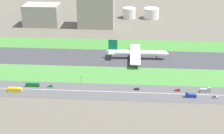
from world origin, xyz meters
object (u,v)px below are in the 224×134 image
object	(u,v)px
traffic_light	(81,79)
fuel_tank_centre	(151,13)
car_4	(50,86)
airliner	(136,53)
truck_1	(190,96)
fuel_tank_west	(129,13)
truck_0	(206,90)
bus_0	(15,90)
car_0	(215,97)
hangar_building	(96,9)
terminal_building	(42,15)
car_3	(137,89)
bus_1	(33,85)
car_1	(178,90)

from	to	relation	value
traffic_light	fuel_tank_centre	xyz separation A→B (m)	(69.92, 219.01, 3.27)
car_4	fuel_tank_centre	size ratio (longest dim) A/B	0.20
airliner	truck_1	bearing A→B (deg)	-61.02
fuel_tank_west	truck_0	bearing A→B (deg)	-73.67
car_4	airliner	bearing A→B (deg)	43.48
bus_0	fuel_tank_west	world-z (taller)	fuel_tank_west
bus_0	fuel_tank_centre	xyz separation A→B (m)	(121.93, 237.00, 5.74)
truck_1	car_4	size ratio (longest dim) A/B	1.91
airliner	truck_1	xyz separation A→B (m)	(43.21, -78.00, -4.56)
truck_0	fuel_tank_west	bearing A→B (deg)	106.33
truck_0	car_0	distance (m)	11.47
fuel_tank_centre	bus_0	bearing A→B (deg)	-117.22
truck_1	hangar_building	distance (m)	215.78
truck_1	bus_0	xyz separation A→B (m)	(-141.88, 0.00, 0.15)
terminal_building	car_3	bearing A→B (deg)	-54.79
truck_0	car_3	distance (m)	55.98
bus_1	truck_1	bearing A→B (deg)	-4.40
truck_1	traffic_light	bearing A→B (deg)	-11.32
airliner	bus_0	size ratio (longest dim) A/B	5.60
bus_1	car_3	size ratio (longest dim) A/B	2.64
car_0	traffic_light	size ratio (longest dim) A/B	0.61
terminal_building	hangar_building	bearing A→B (deg)	0.00
car_3	bus_1	bearing A→B (deg)	-180.00
airliner	car_1	size ratio (longest dim) A/B	14.77
car_3	fuel_tank_centre	world-z (taller)	fuel_tank_centre
bus_1	fuel_tank_centre	bearing A→B (deg)	64.15
fuel_tank_west	truck_1	bearing A→B (deg)	-77.46
fuel_tank_centre	traffic_light	bearing A→B (deg)	-107.71
bus_0	car_0	xyz separation A→B (m)	(161.25, 0.00, -0.90)
truck_0	car_0	world-z (taller)	truck_0
car_0	truck_0	bearing A→B (deg)	-60.88
bus_1	hangar_building	xyz separation A→B (m)	(33.79, 182.00, 21.07)
hangar_building	fuel_tank_west	xyz separation A→B (m)	(43.46, 45.00, -15.31)
car_4	terminal_building	xyz separation A→B (m)	(-55.69, 182.00, 13.38)
airliner	car_4	bearing A→B (deg)	-136.52
truck_0	car_1	distance (m)	22.43
bus_0	car_3	xyz separation A→B (m)	(99.69, 10.00, -0.90)
fuel_tank_west	terminal_building	bearing A→B (deg)	-159.11
bus_0	airliner	bearing A→B (deg)	-141.67
bus_0	bus_1	xyz separation A→B (m)	(11.93, 10.00, 0.00)
truck_0	car_3	bearing A→B (deg)	180.00
truck_1	bus_0	size ratio (longest dim) A/B	0.72
car_4	bus_1	world-z (taller)	bus_1
hangar_building	fuel_tank_west	size ratio (longest dim) A/B	2.51
car_1	fuel_tank_centre	bearing A→B (deg)	92.86
truck_1	car_4	world-z (taller)	truck_1
airliner	car_0	world-z (taller)	airliner
traffic_light	fuel_tank_centre	size ratio (longest dim) A/B	0.32
airliner	terminal_building	world-z (taller)	terminal_building
truck_0	car_4	distance (m)	128.73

